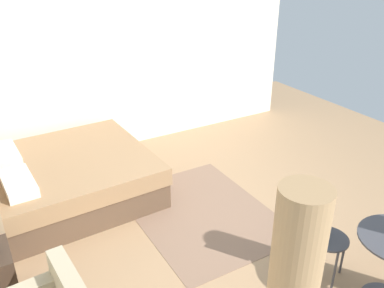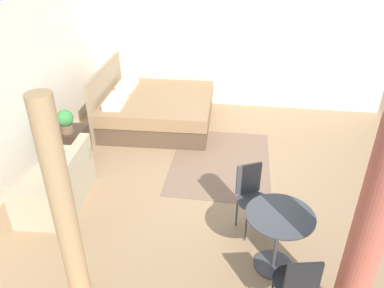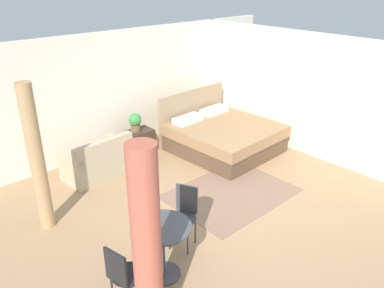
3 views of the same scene
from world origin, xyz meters
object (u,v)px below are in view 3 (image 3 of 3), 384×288
Objects in this scene: nightstand at (141,141)px; bed at (222,136)px; balcony_table at (163,241)px; potted_plant at (135,121)px; cafe_chair_near_window at (123,273)px; cafe_chair_near_couch at (184,211)px; couch at (98,162)px.

bed is at bearing -37.41° from nightstand.
balcony_table reaches higher than nightstand.
nightstand is 0.69× the size of balcony_table.
potted_plant reaches higher than cafe_chair_near_window.
balcony_table is 0.69m from cafe_chair_near_couch.
couch is at bearing 87.62° from cafe_chair_near_couch.
cafe_chair_near_window reaches higher than couch.
bed is 1.90m from potted_plant.
nightstand is (-1.40, 1.07, -0.06)m from bed.
cafe_chair_near_couch is at bearing -92.38° from couch.
nightstand is 3.77m from balcony_table.
cafe_chair_near_window is (-2.52, -3.37, -0.20)m from potted_plant.
balcony_table is (-1.94, -3.22, 0.27)m from nightstand.
bed is 2.83× the size of balcony_table.
potted_plant reaches higher than cafe_chair_near_couch.
bed reaches higher than nightstand.
bed is 4.62m from cafe_chair_near_window.
balcony_table is at bearing -121.10° from nightstand.
cafe_chair_near_couch reaches higher than cafe_chair_near_window.
cafe_chair_near_window is (-1.41, -3.06, 0.24)m from couch.
potted_plant is 0.43× the size of cafe_chair_near_couch.
couch is 2.63m from cafe_chair_near_couch.
bed is 2.72m from couch.
bed is 1.69× the size of couch.
couch is at bearing 75.92° from balcony_table.
balcony_table is at bearing -147.25° from bed.
bed reaches higher than cafe_chair_near_window.
balcony_table is at bearing -119.64° from potted_plant.
nightstand is 0.59× the size of cafe_chair_near_window.
bed is 1.76m from nightstand.
couch is 3.02m from balcony_table.
nightstand is 3.21m from cafe_chair_near_couch.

